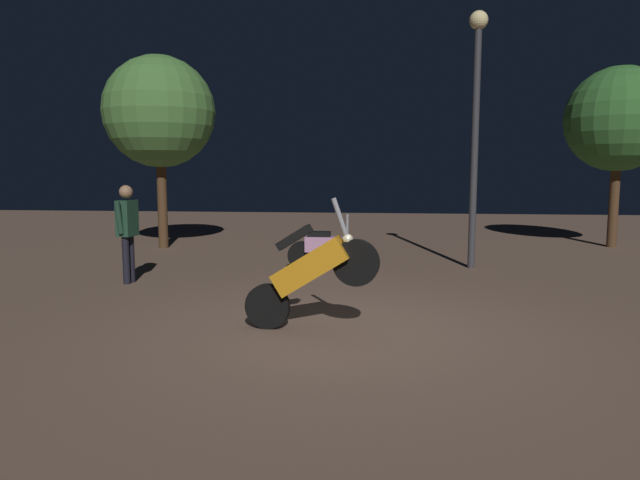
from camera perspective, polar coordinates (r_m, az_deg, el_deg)
ground_plane at (r=7.05m, az=2.38°, el=-9.11°), size 40.00×40.00×0.00m
motorcycle_orange_foreground at (r=6.91m, az=-0.97°, el=-3.08°), size 1.66×0.39×1.63m
motorcycle_pink_parked_left at (r=11.29m, az=0.91°, el=-0.78°), size 1.66×0.32×1.11m
person_rider_beside at (r=10.42m, az=-18.63°, el=1.43°), size 0.28×0.67×1.70m
streetlamp_near at (r=11.87m, az=15.25°, el=12.60°), size 0.36×0.36×5.00m
tree_left_bg at (r=16.49m, az=27.59°, el=10.56°), size 2.62×2.62×4.55m
tree_center_bg at (r=15.07m, az=-15.69°, el=12.12°), size 2.74×2.74×4.77m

